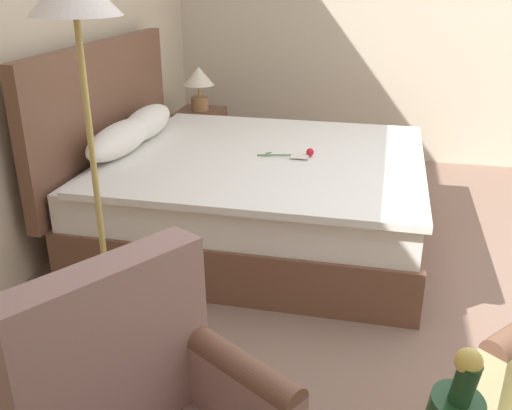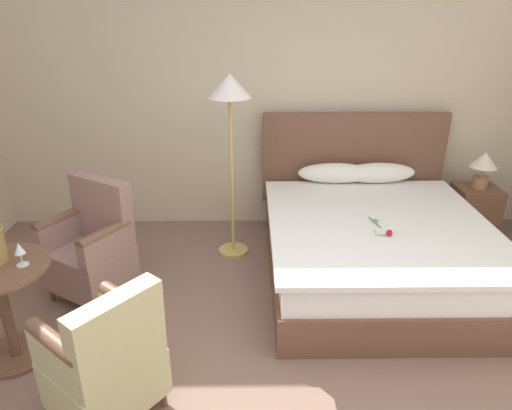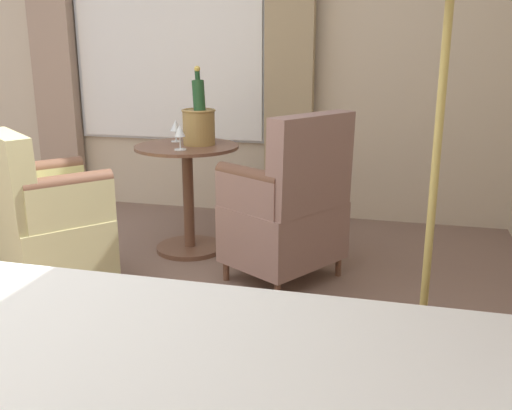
% 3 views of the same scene
% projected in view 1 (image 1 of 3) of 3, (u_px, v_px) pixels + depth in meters
% --- Properties ---
extents(bed, '(1.85, 2.10, 1.23)m').
position_uv_depth(bed, '(247.00, 189.00, 3.71)').
color(bed, brown).
rests_on(bed, ground).
extents(nightstand, '(0.44, 0.37, 0.53)m').
position_uv_depth(nightstand, '(201.00, 140.00, 4.99)').
color(nightstand, brown).
rests_on(nightstand, ground).
extents(bedside_lamp, '(0.26, 0.26, 0.37)m').
position_uv_depth(bedside_lamp, '(199.00, 82.00, 4.79)').
color(bedside_lamp, '#A2724A').
rests_on(bedside_lamp, nightstand).
extents(floor_lamp_brass, '(0.37, 0.37, 1.68)m').
position_uv_depth(floor_lamp_brass, '(78.00, 30.00, 2.27)').
color(floor_lamp_brass, tan).
rests_on(floor_lamp_brass, ground).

